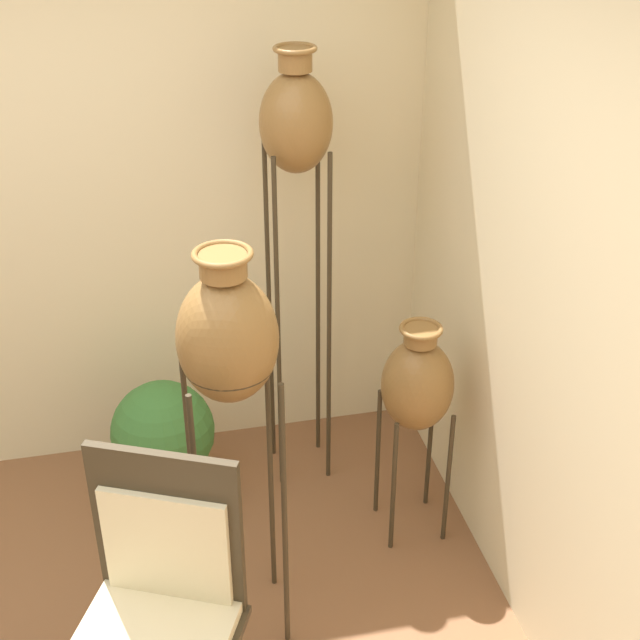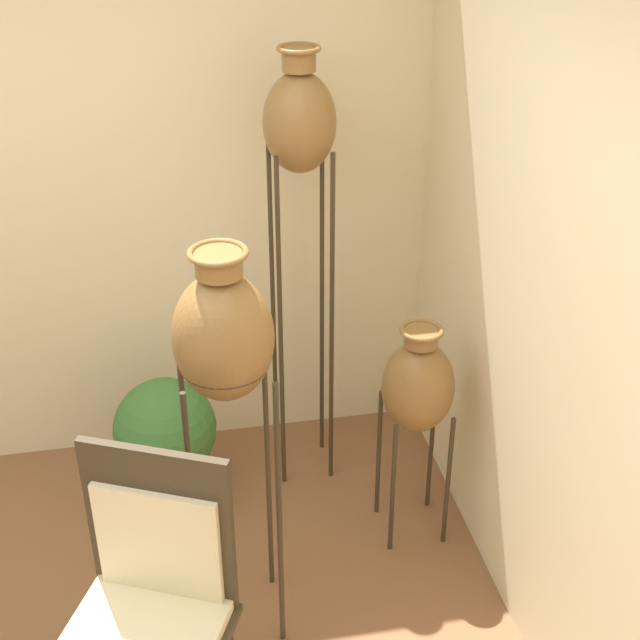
{
  "view_description": "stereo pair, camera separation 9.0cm",
  "coord_description": "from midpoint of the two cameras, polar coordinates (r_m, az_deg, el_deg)",
  "views": [
    {
      "loc": [
        0.47,
        -1.93,
        2.74
      ],
      "look_at": [
        1.11,
        0.95,
        1.06
      ],
      "focal_mm": 50.0,
      "sensor_mm": 36.0,
      "label": 1
    },
    {
      "loc": [
        0.56,
        -1.95,
        2.74
      ],
      "look_at": [
        1.11,
        0.95,
        1.06
      ],
      "focal_mm": 50.0,
      "sensor_mm": 36.0,
      "label": 2
    }
  ],
  "objects": [
    {
      "name": "vase_stand_medium",
      "position": [
        2.9,
        -5.32,
        -1.33
      ],
      "size": [
        0.33,
        0.33,
        1.58
      ],
      "color": "#382D1E",
      "rests_on": "ground_plane"
    },
    {
      "name": "vase_stand_tall",
      "position": [
        3.59,
        -0.57,
        11.8
      ],
      "size": [
        0.29,
        0.29,
        1.99
      ],
      "color": "#382D1E",
      "rests_on": "ground_plane"
    },
    {
      "name": "potted_plant",
      "position": [
        4.04,
        -9.17,
        -7.69
      ],
      "size": [
        0.45,
        0.45,
        0.62
      ],
      "color": "olive",
      "rests_on": "ground_plane"
    },
    {
      "name": "chair",
      "position": [
        2.92,
        -10.04,
        -17.2
      ],
      "size": [
        0.66,
        0.65,
        1.11
      ],
      "rotation": [
        0.0,
        0.0,
        -0.43
      ],
      "color": "#382D1E",
      "rests_on": "ground_plane"
    },
    {
      "name": "vase_stand_short",
      "position": [
        3.62,
        7.0,
        -4.3
      ],
      "size": [
        0.3,
        0.3,
        1.01
      ],
      "color": "#382D1E",
      "rests_on": "ground_plane"
    },
    {
      "name": "wall_back",
      "position": [
        4.02,
        -17.61,
        7.9
      ],
      "size": [
        7.51,
        0.06,
        2.7
      ],
      "color": "beige",
      "rests_on": "ground_plane"
    },
    {
      "name": "wall_right",
      "position": [
        2.71,
        19.12,
        -3.18
      ],
      "size": [
        0.06,
        7.51,
        2.7
      ],
      "color": "beige",
      "rests_on": "ground_plane"
    }
  ]
}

